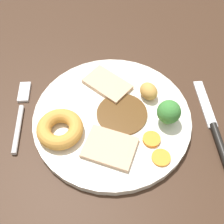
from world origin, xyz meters
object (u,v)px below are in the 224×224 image
at_px(meat_slice_main, 110,148).
at_px(knife, 214,129).
at_px(yorkshire_pudding, 60,129).
at_px(dinner_plate, 112,118).
at_px(roast_potato_left, 149,91).
at_px(carrot_coin_back, 151,139).
at_px(meat_slice_under, 107,84).
at_px(broccoli_floret, 169,112).
at_px(carrot_coin_front, 161,158).
at_px(fork, 21,113).

relative_size(meat_slice_main, knife, 0.43).
bearing_deg(yorkshire_pudding, dinner_plate, 20.28).
relative_size(roast_potato_left, carrot_coin_back, 1.25).
distance_m(dinner_plate, meat_slice_under, 0.07).
distance_m(meat_slice_under, carrot_coin_back, 0.14).
bearing_deg(dinner_plate, meat_slice_main, -95.41).
bearing_deg(carrot_coin_back, knife, 11.54).
distance_m(roast_potato_left, broccoli_floret, 0.06).
xyz_separation_m(dinner_plate, carrot_coin_front, (0.07, -0.08, 0.01)).
xyz_separation_m(carrot_coin_front, fork, (-0.23, 0.10, -0.01)).
bearing_deg(carrot_coin_front, roast_potato_left, 92.96).
distance_m(carrot_coin_back, broccoli_floret, 0.05).
bearing_deg(broccoli_floret, fork, 172.35).
bearing_deg(yorkshire_pudding, carrot_coin_front, -18.38).
relative_size(meat_slice_under, carrot_coin_front, 2.79).
bearing_deg(knife, meat_slice_under, 58.88).
bearing_deg(carrot_coin_back, dinner_plate, 140.08).
bearing_deg(roast_potato_left, dinner_plate, -149.15).
distance_m(broccoli_floret, knife, 0.09).
distance_m(roast_potato_left, fork, 0.23).
xyz_separation_m(meat_slice_main, fork, (-0.16, 0.08, -0.01)).
xyz_separation_m(yorkshire_pudding, knife, (0.26, 0.00, -0.02)).
bearing_deg(meat_slice_main, broccoli_floret, 26.79).
xyz_separation_m(dinner_plate, fork, (-0.16, 0.02, -0.00)).
distance_m(meat_slice_main, fork, 0.18).
distance_m(yorkshire_pudding, carrot_coin_back, 0.15).
bearing_deg(carrot_coin_front, yorkshire_pudding, 161.62).
xyz_separation_m(meat_slice_main, carrot_coin_front, (0.08, -0.02, -0.00)).
bearing_deg(carrot_coin_front, dinner_plate, 130.88).
bearing_deg(roast_potato_left, meat_slice_under, 158.77).
relative_size(yorkshire_pudding, knife, 0.41).
bearing_deg(meat_slice_main, knife, 11.23).
height_order(meat_slice_main, knife, meat_slice_main).
bearing_deg(meat_slice_under, dinner_plate, -85.08).
height_order(dinner_plate, fork, dinner_plate).
relative_size(carrot_coin_front, fork, 0.20).
bearing_deg(yorkshire_pudding, meat_slice_under, 51.30).
height_order(meat_slice_under, carrot_coin_front, meat_slice_under).
relative_size(carrot_coin_front, carrot_coin_back, 1.03).
relative_size(carrot_coin_back, broccoli_floret, 0.63).
height_order(dinner_plate, carrot_coin_front, carrot_coin_front).
bearing_deg(roast_potato_left, meat_slice_main, -124.86).
xyz_separation_m(roast_potato_left, knife, (0.11, -0.07, -0.02)).
bearing_deg(fork, meat_slice_main, -118.85).
bearing_deg(broccoli_floret, carrot_coin_back, -129.50).
relative_size(meat_slice_under, yorkshire_pudding, 1.09).
bearing_deg(broccoli_floret, knife, -9.63).
relative_size(dinner_plate, meat_slice_under, 3.28).
distance_m(meat_slice_under, roast_potato_left, 0.08).
height_order(meat_slice_main, fork, meat_slice_main).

